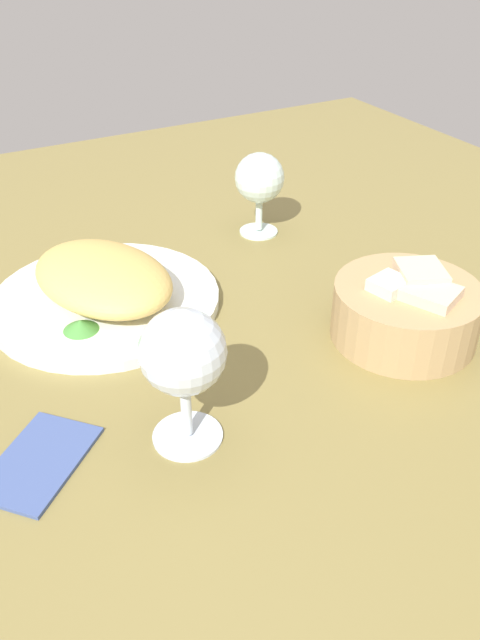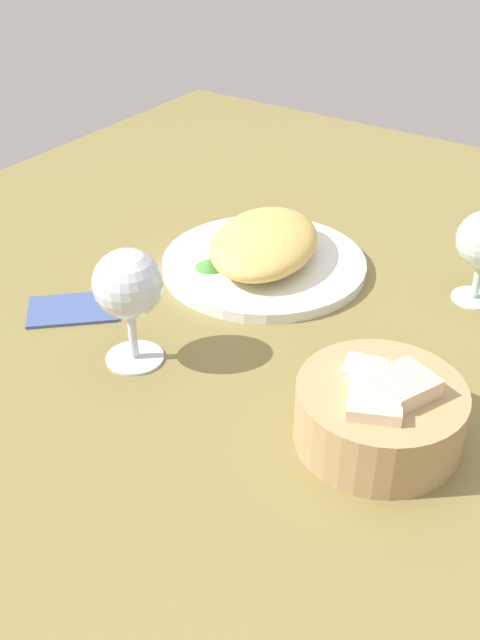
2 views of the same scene
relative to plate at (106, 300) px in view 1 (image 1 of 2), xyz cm
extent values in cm
cube|color=olive|center=(8.77, 13.13, -1.70)|extent=(140.00, 140.00, 2.00)
cylinder|color=white|center=(0.00, 0.00, 0.00)|extent=(27.58, 27.58, 1.40)
ellipsoid|color=#DAB55E|center=(0.00, 0.00, 3.25)|extent=(23.18, 18.76, 5.09)
cone|color=#448939|center=(5.76, -4.78, 1.34)|extent=(4.02, 4.02, 1.29)
cylinder|color=tan|center=(22.43, 27.39, 2.47)|extent=(16.29, 16.29, 6.34)
cube|color=beige|center=(25.15, 27.82, 4.18)|extent=(6.94, 6.66, 5.42)
cube|color=beige|center=(21.93, 29.22, 4.75)|extent=(6.88, 6.60, 5.39)
cube|color=beige|center=(21.67, 25.11, 5.03)|extent=(4.32, 4.61, 3.90)
cylinder|color=silver|center=(25.59, -0.93, -0.40)|extent=(6.57, 6.57, 0.60)
cylinder|color=silver|center=(25.59, -0.93, 2.62)|extent=(1.00, 1.00, 5.45)
sphere|color=silver|center=(25.59, -0.93, 9.18)|extent=(7.66, 7.66, 7.66)
cylinder|color=silver|center=(-8.35, 26.37, -0.40)|extent=(5.61, 5.61, 0.60)
cylinder|color=silver|center=(-8.35, 26.37, 2.08)|extent=(1.00, 1.00, 4.35)
sphere|color=silver|center=(-8.35, 26.37, 7.78)|extent=(7.06, 7.06, 7.06)
cube|color=#415691|center=(22.21, -13.93, -0.30)|extent=(12.60, 12.83, 0.80)
camera|label=1|loc=(66.64, -17.90, 42.05)|focal=36.47mm
camera|label=2|loc=(75.41, 47.15, 49.73)|focal=42.08mm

